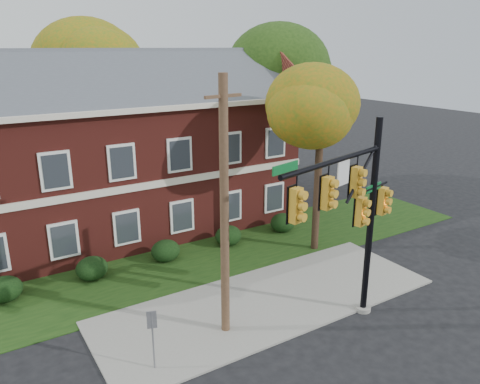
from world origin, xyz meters
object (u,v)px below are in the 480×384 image
traffic_signal (353,205)px  sign_post (152,331)px  hedge_far_left (4,289)px  hedge_left (92,268)px  hedge_center (166,251)px  apartment_building (123,141)px  hedge_far_right (283,223)px  utility_pole (224,211)px  tree_near_right (327,118)px  hedge_right (228,236)px  tree_far_rear (99,62)px  tree_right_rear (282,74)px

traffic_signal → sign_post: traffic_signal is taller
hedge_far_left → hedge_left: (3.50, 0.00, 0.00)m
hedge_center → apartment_building: bearing=90.0°
hedge_far_right → hedge_center: bearing=180.0°
utility_pole → tree_near_right: bearing=17.1°
hedge_left → hedge_center: (3.50, 0.00, 0.00)m
sign_post → hedge_right: bearing=65.7°
tree_near_right → traffic_signal: (-3.80, -5.70, -1.98)m
hedge_center → traffic_signal: (3.43, -8.54, 4.17)m
apartment_building → hedge_right: 7.73m
tree_far_rear → sign_post: size_ratio=5.40×
apartment_building → traffic_signal: 14.21m
hedge_far_left → utility_pole: bearing=-45.2°
hedge_far_right → sign_post: sign_post is taller
hedge_left → hedge_right: 7.00m
hedge_left → tree_right_rear: 17.74m
traffic_signal → sign_post: bearing=154.5°
tree_right_rear → hedge_left: bearing=-157.6°
tree_far_rear → tree_near_right: bearing=-69.7°
apartment_building → tree_near_right: bearing=-48.2°
hedge_left → utility_pole: 8.28m
tree_far_rear → hedge_far_left: bearing=-122.5°
hedge_far_left → tree_right_rear: tree_right_rear is taller
hedge_far_right → utility_pole: 10.76m
hedge_left → sign_post: bearing=-90.0°
hedge_far_right → traffic_signal: (-3.57, -8.54, 4.17)m
traffic_signal → utility_pole: (-3.93, 2.00, -0.07)m
apartment_building → utility_pole: bearing=-92.4°
apartment_building → tree_near_right: 10.97m
hedge_center → hedge_right: (3.50, 0.00, 0.00)m
hedge_center → tree_near_right: 9.90m
utility_pole → sign_post: utility_pole is taller
hedge_center → sign_post: sign_post is taller
sign_post → tree_near_right: bearing=42.0°
tree_near_right → tree_right_rear: (4.09, 8.95, 1.45)m
hedge_center → hedge_far_right: same height
tree_near_right → utility_pole: bearing=-154.4°
apartment_building → traffic_signal: (3.43, -13.79, -0.29)m
tree_right_rear → traffic_signal: size_ratio=1.40×
utility_pole → sign_post: (-3.00, -0.65, -3.17)m
hedge_right → hedge_far_left: bearing=180.0°
tree_right_rear → tree_far_rear: (-9.97, 6.98, 0.72)m
hedge_left → hedge_right: same height
utility_pole → sign_post: bearing=-176.4°
hedge_center → sign_post: (-3.50, -7.18, 0.92)m
hedge_far_left → sign_post: 8.04m
hedge_far_left → utility_pole: (6.50, -6.54, 4.10)m
hedge_left → tree_near_right: 12.68m
hedge_far_left → hedge_left: bearing=0.0°
hedge_center → traffic_signal: 10.10m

